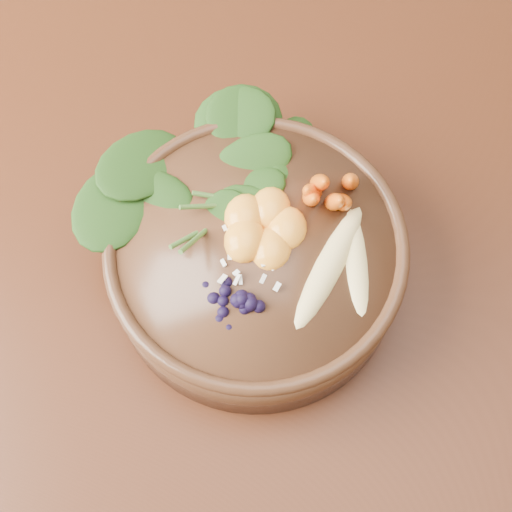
% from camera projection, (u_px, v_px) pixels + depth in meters
% --- Properties ---
extents(ground, '(4.00, 4.00, 0.00)m').
position_uv_depth(ground, '(417.00, 409.00, 1.34)').
color(ground, '#381E0F').
rests_on(ground, ground).
extents(stoneware_bowl, '(0.28, 0.28, 0.07)m').
position_uv_depth(stoneware_bowl, '(256.00, 261.00, 0.61)').
color(stoneware_bowl, '#4F2E1B').
rests_on(stoneware_bowl, dining_table).
extents(kale_heap, '(0.18, 0.16, 0.04)m').
position_uv_depth(kale_heap, '(229.00, 168.00, 0.58)').
color(kale_heap, '#1F4014').
rests_on(kale_heap, stoneware_bowl).
extents(carrot_cluster, '(0.06, 0.06, 0.07)m').
position_uv_depth(carrot_cluster, '(334.00, 168.00, 0.57)').
color(carrot_cluster, orange).
rests_on(carrot_cluster, stoneware_bowl).
extents(banana_halves, '(0.08, 0.14, 0.02)m').
position_uv_depth(banana_halves, '(344.00, 257.00, 0.56)').
color(banana_halves, '#E0CC84').
rests_on(banana_halves, stoneware_bowl).
extents(mandarin_cluster, '(0.08, 0.09, 0.03)m').
position_uv_depth(mandarin_cluster, '(264.00, 221.00, 0.57)').
color(mandarin_cluster, orange).
rests_on(mandarin_cluster, stoneware_bowl).
extents(blueberry_pile, '(0.12, 0.10, 0.03)m').
position_uv_depth(blueberry_pile, '(240.00, 294.00, 0.54)').
color(blueberry_pile, black).
rests_on(blueberry_pile, stoneware_bowl).
extents(coconut_flakes, '(0.09, 0.07, 0.01)m').
position_uv_depth(coconut_flakes, '(252.00, 261.00, 0.57)').
color(coconut_flakes, white).
rests_on(coconut_flakes, stoneware_bowl).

